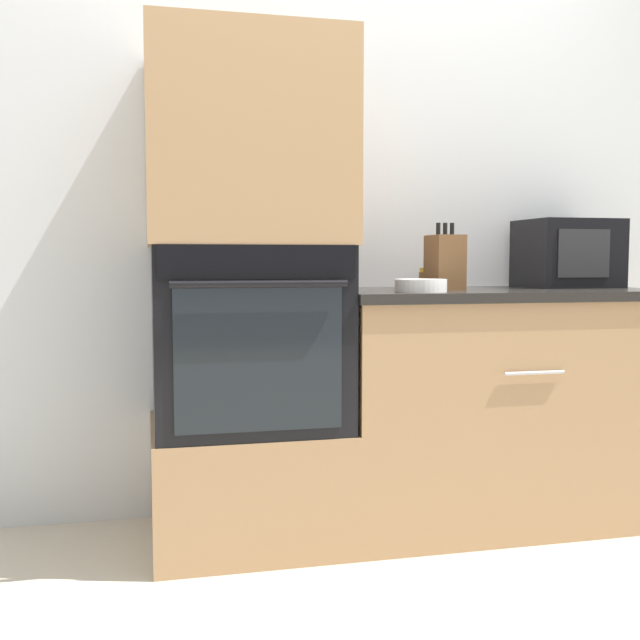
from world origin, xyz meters
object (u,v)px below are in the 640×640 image
object	(u,v)px
wall_oven	(247,336)
microwave	(567,254)
bowl	(421,285)
condiment_jar_mid	(437,275)
condiment_jar_near	(426,278)
knife_block	(445,262)

from	to	relation	value
wall_oven	microwave	bearing A→B (deg)	4.65
microwave	bowl	bearing A→B (deg)	-159.55
bowl	condiment_jar_mid	distance (m)	0.44
wall_oven	condiment_jar_mid	bearing A→B (deg)	15.84
wall_oven	condiment_jar_near	distance (m)	0.76
wall_oven	condiment_jar_mid	world-z (taller)	wall_oven
wall_oven	microwave	world-z (taller)	microwave
microwave	bowl	distance (m)	0.78
condiment_jar_near	condiment_jar_mid	distance (m)	0.11
knife_block	bowl	distance (m)	0.23
bowl	knife_block	bearing A→B (deg)	45.98
wall_oven	knife_block	world-z (taller)	knife_block
microwave	bowl	size ratio (longest dim) A/B	1.95
knife_block	condiment_jar_near	bearing A→B (deg)	95.02
knife_block	bowl	xyz separation A→B (m)	(-0.15, -0.16, -0.08)
wall_oven	condiment_jar_near	world-z (taller)	wall_oven
microwave	knife_block	world-z (taller)	microwave
microwave	knife_block	xyz separation A→B (m)	(-0.57, -0.11, -0.03)
wall_oven	condiment_jar_mid	size ratio (longest dim) A/B	6.54
bowl	wall_oven	bearing A→B (deg)	164.35
knife_block	condiment_jar_mid	distance (m)	0.24
bowl	condiment_jar_near	size ratio (longest dim) A/B	2.26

